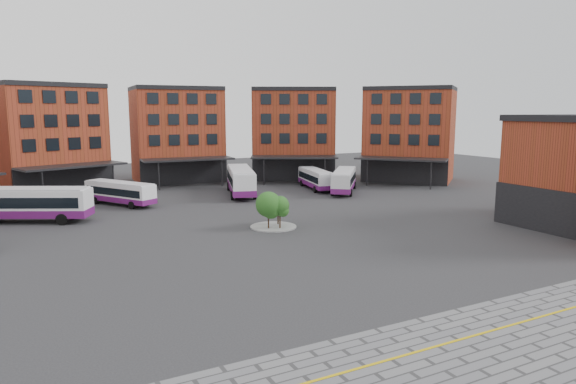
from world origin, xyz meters
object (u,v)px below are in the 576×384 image
bus_b (27,204)px  bus_d (241,180)px  bus_f (344,180)px  bus_e (316,179)px  tree_island (274,208)px  bus_c (120,193)px

bus_b → bus_d: size_ratio=0.96×
bus_f → bus_e: bearing=154.4°
tree_island → bus_d: tree_island is taller
bus_f → bus_c: bearing=-149.3°
bus_d → bus_e: (11.21, -0.43, -0.40)m
bus_b → bus_d: (25.28, 5.77, 0.02)m
bus_d → bus_b: bearing=-149.2°
bus_c → bus_d: bus_d is taller
tree_island → bus_d: bearing=76.1°
bus_d → tree_island: bearing=-86.0°
bus_c → bus_e: (26.67, -0.02, 0.01)m
tree_island → bus_d: 20.29m
tree_island → bus_f: size_ratio=0.44×
bus_e → bus_f: size_ratio=1.02×
bus_b → bus_c: (9.81, 5.36, -0.38)m
tree_island → bus_f: tree_island is taller
bus_d → bus_f: size_ratio=1.28×
bus_d → bus_f: 13.99m
bus_d → bus_e: bearing=15.7°
tree_island → bus_f: (18.08, 15.06, -0.36)m
tree_island → bus_b: bearing=145.7°
tree_island → bus_c: 22.00m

